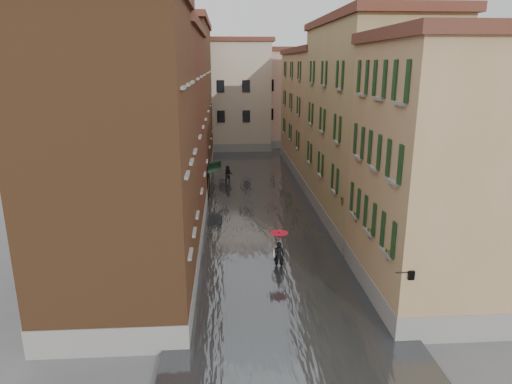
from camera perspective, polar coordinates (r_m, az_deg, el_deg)
name	(u,v)px	position (r m, az deg, el deg)	size (l,w,h in m)	color
ground	(277,278)	(23.77, 2.59, -10.73)	(120.00, 120.00, 0.00)	#5F5F62
floodwater	(258,202)	(35.79, 0.31, -1.26)	(10.00, 60.00, 0.20)	#45494D
building_left_near	(118,165)	(20.08, -16.82, 3.31)	(6.00, 8.00, 13.00)	brown
building_left_mid	(156,132)	(30.77, -12.35, 7.31)	(6.00, 14.00, 12.50)	brown
building_left_far	(178,102)	(45.49, -9.69, 11.05)	(6.00, 16.00, 14.00)	brown
building_right_near	(439,177)	(21.88, 21.94, 1.80)	(6.00, 8.00, 11.50)	#A78656
building_right_mid	(367,127)	(31.83, 13.66, 7.96)	(6.00, 14.00, 13.00)	tan
building_right_far	(321,114)	(46.35, 8.12, 9.65)	(6.00, 16.00, 11.50)	#A78656
building_end_cream	(221,97)	(59.26, -4.40, 11.81)	(12.00, 9.00, 13.00)	#B6A391
building_end_pink	(289,99)	(61.87, 4.16, 11.51)	(10.00, 9.00, 12.00)	#D19B93
awning_near	(214,168)	(36.86, -5.30, 3.00)	(1.09, 3.24, 2.80)	#16321E
awning_far	(214,166)	(37.56, -5.28, 3.22)	(1.09, 2.82, 2.80)	#16321E
wall_lantern	(410,275)	(18.24, 18.73, -9.75)	(0.71, 0.22, 0.35)	black
window_planters	(365,217)	(22.43, 13.49, -3.11)	(0.59, 8.24, 0.84)	#9F6034
pedestrian_main	(279,246)	(24.24, 2.87, -6.81)	(1.00, 1.00, 2.06)	black
pedestrian_far	(228,175)	(41.57, -3.49, 2.18)	(0.81, 0.63, 1.66)	black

